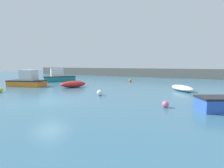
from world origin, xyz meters
TOP-DOWN VIEW (x-y plane):
  - ground_plane at (0.00, 0.00)m, footprint 120.00×120.00m
  - harbor_breakwater at (0.00, 29.65)m, footprint 63.92×2.42m
  - rowboat_blue_near at (8.79, 10.32)m, footprint 3.28×3.73m
  - motorboat_grey_hull at (-10.66, 12.41)m, footprint 4.59×5.17m
  - motorboat_with_cabin at (-9.59, 5.62)m, footprint 5.02×3.23m
  - open_tender_yellow at (-3.57, 7.35)m, footprint 2.83×3.32m
  - mooring_buoy_orange at (0.34, 17.09)m, footprint 0.44×0.44m
  - mooring_buoy_pink at (8.44, 1.84)m, footprint 0.44×0.44m
  - mooring_buoy_yellow at (-7.67, 0.93)m, footprint 0.46×0.46m
  - mooring_buoy_white at (2.33, 3.79)m, footprint 0.51×0.51m

SIDE VIEW (x-z plane):
  - ground_plane at x=0.00m, z-range -0.20..0.00m
  - mooring_buoy_pink at x=8.44m, z-range 0.00..0.44m
  - mooring_buoy_orange at x=0.34m, z-range 0.00..0.44m
  - mooring_buoy_yellow at x=-7.67m, z-range 0.00..0.46m
  - mooring_buoy_white at x=2.33m, z-range 0.00..0.51m
  - rowboat_blue_near at x=8.79m, z-range 0.00..0.58m
  - open_tender_yellow at x=-3.57m, z-range 0.00..0.79m
  - motorboat_with_cabin at x=-9.59m, z-range -0.32..1.82m
  - motorboat_grey_hull at x=-10.66m, z-range -0.32..1.82m
  - harbor_breakwater at x=0.00m, z-range 0.00..1.97m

